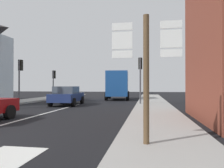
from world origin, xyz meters
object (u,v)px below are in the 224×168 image
at_px(sedan_far, 67,95).
at_px(traffic_light_near_right, 140,70).
at_px(traffic_light_far_left, 54,78).
at_px(traffic_light_near_left, 20,71).
at_px(route_sign_post, 146,69).
at_px(delivery_truck, 118,85).

bearing_deg(sedan_far, traffic_light_near_right, 7.82).
height_order(sedan_far, traffic_light_far_left, traffic_light_far_left).
distance_m(traffic_light_near_right, traffic_light_far_left, 11.65).
height_order(traffic_light_near_right, traffic_light_far_left, traffic_light_near_right).
xyz_separation_m(traffic_light_near_right, traffic_light_far_left, (-9.96, 6.03, -0.34)).
bearing_deg(traffic_light_far_left, sedan_far, -58.12).
bearing_deg(traffic_light_near_right, traffic_light_far_left, 148.79).
bearing_deg(traffic_light_near_left, traffic_light_near_right, 2.83).
distance_m(sedan_far, traffic_light_near_right, 6.11).
bearing_deg(route_sign_post, traffic_light_near_left, 132.95).
height_order(delivery_truck, route_sign_post, route_sign_post).
height_order(delivery_truck, traffic_light_far_left, traffic_light_far_left).
xyz_separation_m(traffic_light_near_left, traffic_light_near_right, (9.96, 0.49, 0.02)).
bearing_deg(traffic_light_near_left, sedan_far, -3.94).
relative_size(traffic_light_near_right, traffic_light_far_left, 1.14).
relative_size(route_sign_post, traffic_light_near_right, 0.86).
xyz_separation_m(sedan_far, delivery_truck, (3.05, 7.22, 0.89)).
xyz_separation_m(route_sign_post, traffic_light_near_left, (-10.47, 11.24, 0.83)).
xyz_separation_m(delivery_truck, traffic_light_far_left, (-7.29, -0.40, 0.76)).
bearing_deg(route_sign_post, delivery_truck, 99.92).
xyz_separation_m(traffic_light_near_left, traffic_light_far_left, (0.00, 6.53, -0.32)).
height_order(route_sign_post, traffic_light_near_right, traffic_light_near_right).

